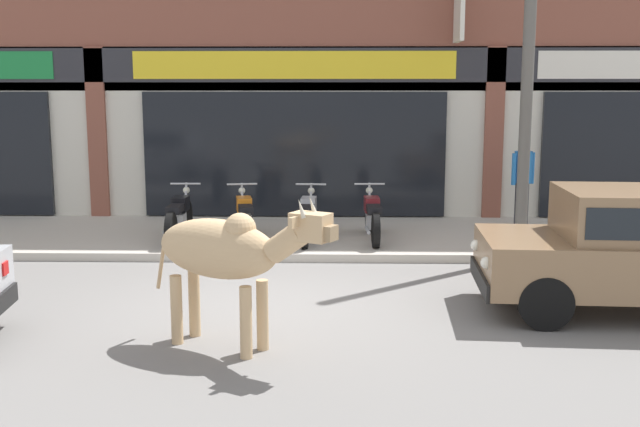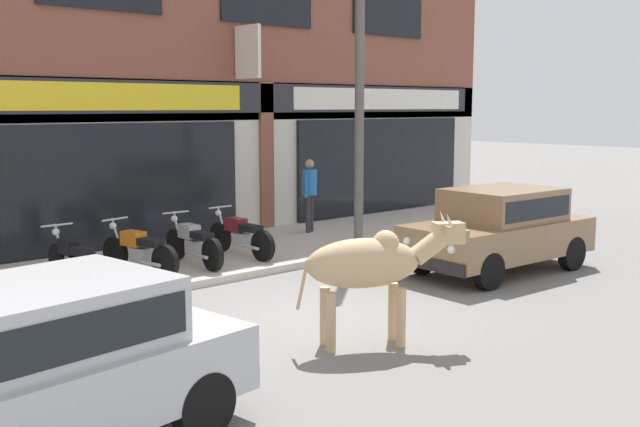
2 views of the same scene
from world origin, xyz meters
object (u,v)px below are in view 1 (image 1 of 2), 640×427
motorcycle_0 (179,217)px  utility_pole (529,40)px  motorcycle_2 (308,217)px  pedestrian (523,173)px  car_1 (639,245)px  cow (226,251)px  motorcycle_3 (372,217)px  motorcycle_1 (245,217)px

motorcycle_0 → utility_pole: 6.17m
motorcycle_2 → pedestrian: pedestrian is taller
motorcycle_2 → car_1: bearing=-41.8°
cow → motorcycle_3: bearing=71.1°
motorcycle_2 → motorcycle_3: same height
motorcycle_0 → car_1: bearing=-30.4°
cow → motorcycle_0: 5.15m
utility_pole → cow: bearing=-133.7°
motorcycle_1 → motorcycle_2: size_ratio=0.99×
cow → car_1: (4.61, 1.32, -0.19)m
car_1 → utility_pole: (-0.68, 2.79, 2.49)m
cow → utility_pole: (3.93, 4.11, 2.30)m
cow → motorcycle_3: size_ratio=1.07×
cow → motorcycle_1: bearing=94.8°
pedestrian → utility_pole: (-0.50, -2.00, 2.19)m
motorcycle_2 → pedestrian: size_ratio=1.13×
car_1 → pedestrian: bearing=92.1°
car_1 → motorcycle_3: car_1 is taller
motorcycle_2 → utility_pole: utility_pole is taller
cow → motorcycle_2: size_ratio=1.07×
car_1 → motorcycle_2: car_1 is taller
car_1 → motorcycle_2: (-3.97, 3.55, -0.30)m
cow → utility_pole: size_ratio=0.31×
cow → motorcycle_0: cow is taller
motorcycle_0 → utility_pole: utility_pole is taller
cow → pedestrian: pedestrian is taller
motorcycle_2 → motorcycle_1: bearing=179.9°
car_1 → utility_pole: size_ratio=0.58×
car_1 → utility_pole: bearing=103.6°
motorcycle_0 → pedestrian: size_ratio=1.13×
motorcycle_2 → motorcycle_3: size_ratio=1.00×
car_1 → motorcycle_1: car_1 is taller
motorcycle_2 → motorcycle_3: bearing=3.5°
motorcycle_0 → motorcycle_2: bearing=-0.8°
motorcycle_2 → utility_pole: size_ratio=0.29×
motorcycle_0 → motorcycle_1: (1.10, -0.03, 0.00)m
motorcycle_0 → utility_pole: (5.44, -0.80, 2.79)m
car_1 → cow: bearing=-164.0°
pedestrian → utility_pole: 3.01m
motorcycle_2 → utility_pole: (3.30, -0.76, 2.79)m
cow → motorcycle_1: 4.92m
motorcycle_1 → utility_pole: utility_pole is taller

